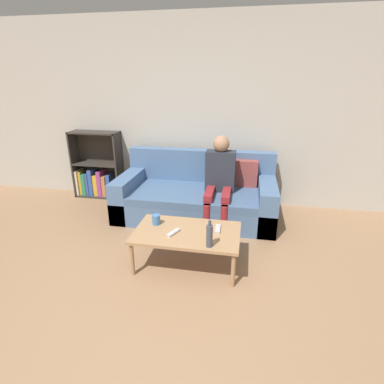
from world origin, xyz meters
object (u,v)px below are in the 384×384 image
(tv_remote_0, at_px, (218,229))
(tv_remote_1, at_px, (174,233))
(coffee_table, at_px, (187,234))
(bookshelf, at_px, (97,172))
(couch, at_px, (197,197))
(cup_near, at_px, (156,220))
(person_adult, at_px, (220,175))
(bottle, at_px, (209,236))

(tv_remote_0, height_order, tv_remote_1, same)
(coffee_table, height_order, tv_remote_0, tv_remote_0)
(bookshelf, bearing_deg, couch, -14.57)
(tv_remote_0, bearing_deg, cup_near, 177.28)
(couch, relative_size, bookshelf, 2.02)
(person_adult, xyz_separation_m, tv_remote_0, (0.09, -1.00, -0.25))
(bookshelf, bearing_deg, tv_remote_0, -36.48)
(couch, height_order, person_adult, person_adult)
(person_adult, relative_size, tv_remote_0, 6.47)
(person_adult, bearing_deg, coffee_table, -101.35)
(coffee_table, bearing_deg, bookshelf, 137.66)
(tv_remote_0, bearing_deg, couch, 107.93)
(couch, relative_size, bottle, 8.05)
(bookshelf, height_order, bottle, bookshelf)
(bottle, bearing_deg, bookshelf, 137.55)
(cup_near, height_order, bottle, bottle)
(bookshelf, bearing_deg, person_adult, -15.06)
(bottle, bearing_deg, tv_remote_0, 82.34)
(bookshelf, distance_m, coffee_table, 2.41)
(coffee_table, relative_size, tv_remote_0, 6.02)
(tv_remote_0, bearing_deg, bottle, -99.64)
(person_adult, bearing_deg, bottle, -88.65)
(couch, height_order, tv_remote_1, couch)
(person_adult, bearing_deg, cup_near, -119.45)
(tv_remote_1, bearing_deg, cup_near, 166.63)
(coffee_table, xyz_separation_m, person_adult, (0.21, 1.09, 0.29))
(couch, xyz_separation_m, person_adult, (0.31, -0.10, 0.36))
(couch, bearing_deg, coffee_table, -85.06)
(couch, relative_size, coffee_table, 2.01)
(bookshelf, relative_size, coffee_table, 1.00)
(person_adult, xyz_separation_m, cup_near, (-0.55, -0.99, -0.21))
(tv_remote_1, bearing_deg, bookshelf, 157.46)
(coffee_table, height_order, tv_remote_1, tv_remote_1)
(cup_near, bearing_deg, bookshelf, 133.34)
(bookshelf, bearing_deg, bottle, -42.45)
(tv_remote_0, bearing_deg, bookshelf, 141.54)
(tv_remote_0, relative_size, tv_remote_1, 0.98)
(person_adult, height_order, cup_near, person_adult)
(coffee_table, height_order, bottle, bottle)
(couch, height_order, cup_near, couch)
(person_adult, bearing_deg, bookshelf, 164.31)
(tv_remote_0, distance_m, bottle, 0.34)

